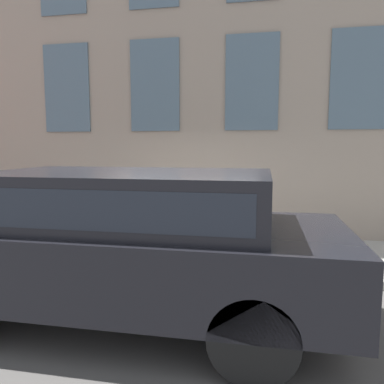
{
  "coord_description": "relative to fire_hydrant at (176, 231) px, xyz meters",
  "views": [
    {
      "loc": [
        -5.58,
        -1.35,
        2.06
      ],
      "look_at": [
        0.85,
        -0.1,
        1.26
      ],
      "focal_mm": 35.0,
      "sensor_mm": 36.0,
      "label": 1
    }
  ],
  "objects": [
    {
      "name": "fire_hydrant",
      "position": [
        0.0,
        0.0,
        0.0
      ],
      "size": [
        0.37,
        0.48,
        0.89
      ],
      "color": "gold",
      "rests_on": "sidewalk"
    },
    {
      "name": "parked_truck_charcoal_near",
      "position": [
        -2.2,
        0.1,
        0.45
      ],
      "size": [
        2.08,
        5.12,
        1.77
      ],
      "color": "black",
      "rests_on": "ground_plane"
    },
    {
      "name": "sidewalk",
      "position": [
        0.61,
        -0.15,
        -0.52
      ],
      "size": [
        2.52,
        60.0,
        0.12
      ],
      "color": "#9E9B93",
      "rests_on": "ground_plane"
    },
    {
      "name": "person",
      "position": [
        0.41,
        -0.5,
        0.31
      ],
      "size": [
        0.31,
        0.21,
        1.29
      ],
      "rotation": [
        0.0,
        0.0,
        1.0
      ],
      "color": "navy",
      "rests_on": "sidewalk"
    },
    {
      "name": "ground_plane",
      "position": [
        -0.65,
        -0.15,
        -0.59
      ],
      "size": [
        80.0,
        80.0,
        0.0
      ],
      "primitive_type": "plane",
      "color": "#514F4C"
    }
  ]
}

